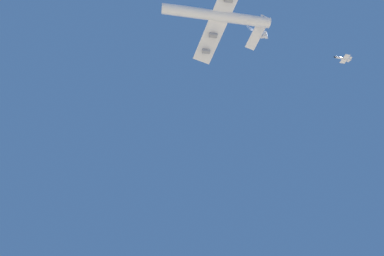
{
  "coord_description": "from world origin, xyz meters",
  "views": [
    {
      "loc": [
        -49.45,
        109.43,
        4.18
      ],
      "look_at": [
        -24.84,
        16.29,
        89.87
      ],
      "focal_mm": 24.8,
      "sensor_mm": 36.0,
      "label": 1
    }
  ],
  "objects": [
    {
      "name": "carrier_jet",
      "position": [
        -45.83,
        30.73,
        165.48
      ],
      "size": [
        65.52,
        55.28,
        23.35
      ],
      "rotation": [
        0.27,
        0.0,
        0.66
      ],
      "color": "white"
    },
    {
      "name": "chase_jet_lead",
      "position": [
        -132.42,
        -33.58,
        180.29
      ],
      "size": [
        14.89,
        9.55,
        4.0
      ],
      "rotation": [
        0.0,
        0.0,
        0.45
      ],
      "color": "silver"
    }
  ]
}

